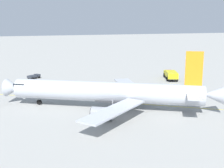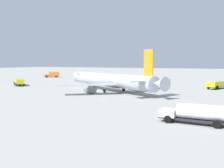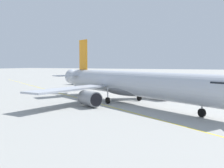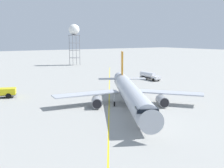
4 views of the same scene
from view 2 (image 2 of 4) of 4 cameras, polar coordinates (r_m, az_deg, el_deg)
The scene contains 8 objects.
ground_plane at distance 77.29m, azimuth 0.99°, elevation -1.78°, with size 600.00×600.00×0.00m, color #9E9E99.
airliner_main at distance 78.76m, azimuth -0.07°, elevation 0.69°, with size 40.42×31.50×11.85m.
fuel_tanker_truck at distance 39.46m, azimuth 17.77°, elevation -5.97°, with size 9.93×2.99×2.87m.
fire_tender_truck at distance 93.47m, azimuth 21.58°, elevation -0.04°, with size 6.06×9.91×2.50m.
catering_truck_truck at distance 156.44m, azimuth -12.58°, elevation 2.02°, with size 8.03×6.25×3.10m.
baggage_truck_truck at distance 117.55m, azimuth 3.02°, elevation 0.80°, with size 4.15×3.74×1.22m.
fire_tender_truck_extra at distance 105.26m, azimuth -19.29°, elevation 0.53°, with size 10.19×8.89×2.50m.
taxiway_centreline at distance 83.39m, azimuth 1.98°, elevation -1.30°, with size 148.80×97.38×0.01m.
Camera 2 is at (33.66, -69.02, 8.76)m, focal length 42.69 mm.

